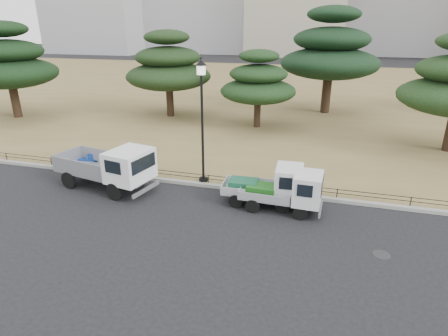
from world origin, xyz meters
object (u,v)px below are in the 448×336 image
(truck_large, at_px, (109,165))
(street_lamp, at_px, (202,102))
(truck_kei_front, at_px, (269,185))
(tarp_pile, at_px, (95,162))
(truck_kei_rear, at_px, (287,191))

(truck_large, distance_m, street_lamp, 5.27)
(truck_kei_front, relative_size, tarp_pile, 2.17)
(truck_kei_front, height_order, truck_kei_rear, truck_kei_front)
(truck_kei_front, distance_m, tarp_pile, 9.54)
(truck_kei_rear, height_order, tarp_pile, truck_kei_rear)
(truck_kei_front, relative_size, truck_kei_rear, 1.02)
(truck_large, height_order, tarp_pile, truck_large)
(truck_large, bearing_deg, tarp_pile, 150.73)
(truck_kei_rear, xyz_separation_m, tarp_pile, (-10.26, 1.64, -0.32))
(truck_large, distance_m, truck_kei_front, 7.52)
(street_lamp, relative_size, tarp_pile, 3.61)
(street_lamp, height_order, tarp_pile, street_lamp)
(truck_large, height_order, street_lamp, street_lamp)
(truck_kei_rear, bearing_deg, truck_large, -177.73)
(truck_large, distance_m, truck_kei_rear, 8.33)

